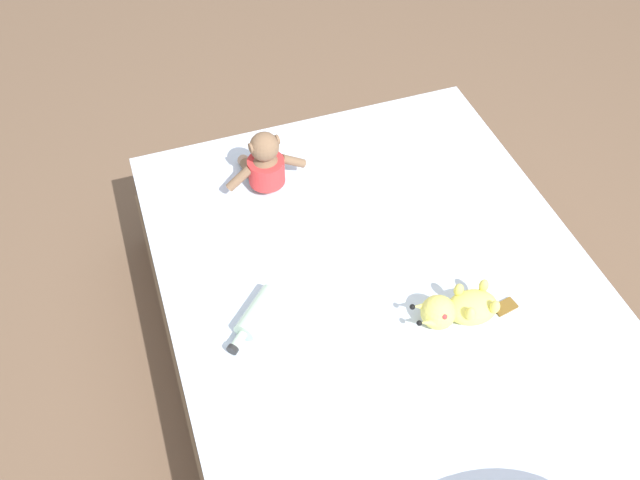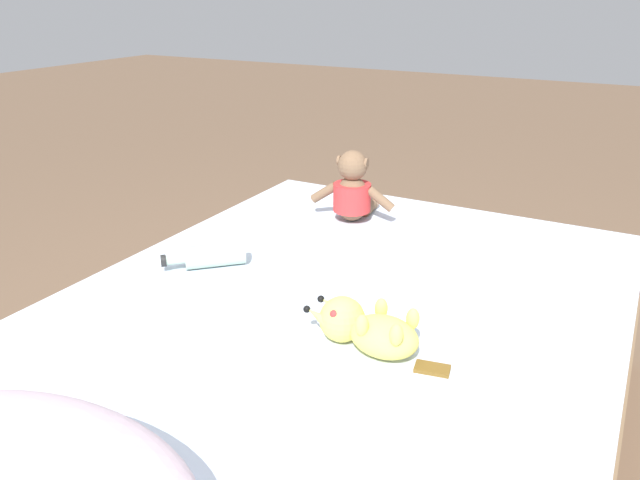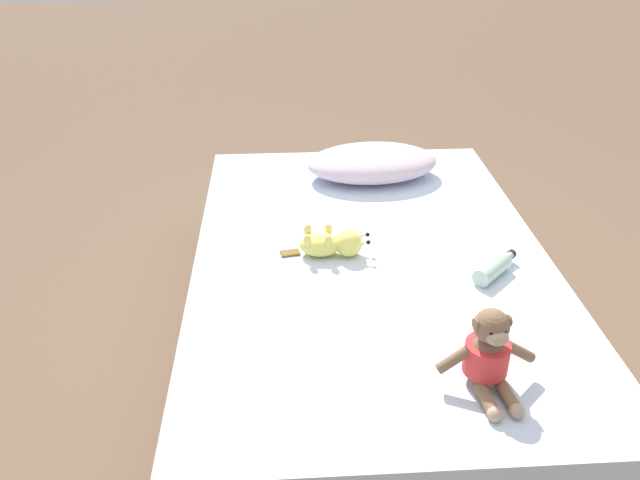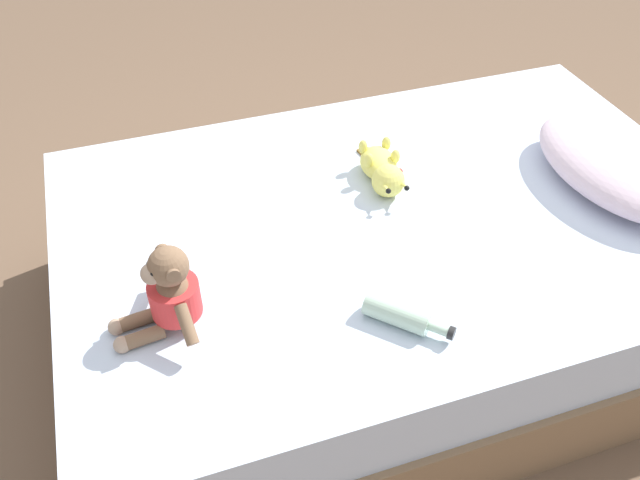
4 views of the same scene
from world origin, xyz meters
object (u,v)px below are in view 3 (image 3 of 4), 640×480
pillow (372,163)px  glass_bottle (493,269)px  plush_yellow_creature (332,243)px  plush_monkey (489,355)px  bed (369,306)px

pillow → glass_bottle: size_ratio=3.15×
glass_bottle → plush_yellow_creature: bearing=161.6°
pillow → glass_bottle: bearing=-69.9°
plush_monkey → bed: bearing=107.7°
bed → glass_bottle: bearing=-23.5°
bed → plush_monkey: size_ratio=7.02×
pillow → glass_bottle: 0.90m
plush_yellow_creature → pillow: bearing=70.6°
bed → plush_monkey: (0.22, -0.69, 0.33)m
pillow → plush_yellow_creature: bearing=-109.4°
pillow → plush_yellow_creature: pillow is taller
bed → plush_yellow_creature: bearing=176.9°
plush_monkey → glass_bottle: 0.55m
bed → pillow: pillow is taller
plush_monkey → plush_yellow_creature: bearing=117.6°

